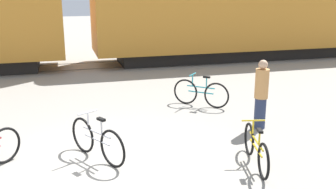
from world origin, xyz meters
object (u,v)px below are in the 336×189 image
(bicycle_yellow, at_px, (256,148))
(bicycle_silver, at_px, (97,141))
(bicycle_teal, at_px, (201,93))
(person_in_tan, at_px, (261,94))
(freight_train, at_px, (77,4))

(bicycle_yellow, distance_m, bicycle_silver, 3.11)
(bicycle_teal, xyz_separation_m, person_in_tan, (0.77, -2.10, 0.46))
(person_in_tan, bearing_deg, bicycle_silver, 13.63)
(bicycle_teal, height_order, bicycle_silver, bicycle_silver)
(bicycle_silver, distance_m, person_in_tan, 4.10)
(freight_train, bearing_deg, bicycle_teal, -66.36)
(freight_train, height_order, person_in_tan, freight_train)
(bicycle_yellow, xyz_separation_m, bicycle_silver, (-2.91, 1.11, 0.04))
(freight_train, relative_size, bicycle_teal, 21.96)
(bicycle_yellow, bearing_deg, bicycle_silver, 159.18)
(freight_train, bearing_deg, bicycle_silver, -91.37)
(bicycle_yellow, bearing_deg, person_in_tan, 59.86)
(bicycle_silver, xyz_separation_m, person_in_tan, (4.00, 0.77, 0.46))
(bicycle_teal, xyz_separation_m, bicycle_silver, (-3.24, -2.87, 0.00))
(bicycle_teal, bearing_deg, person_in_tan, -69.96)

